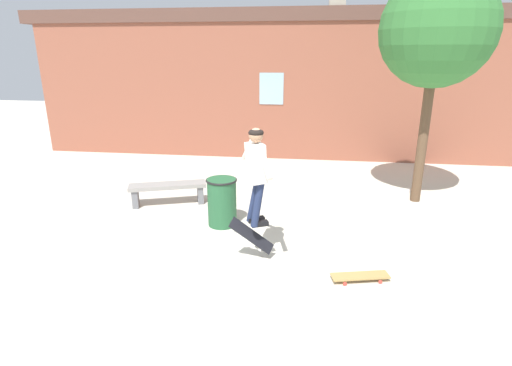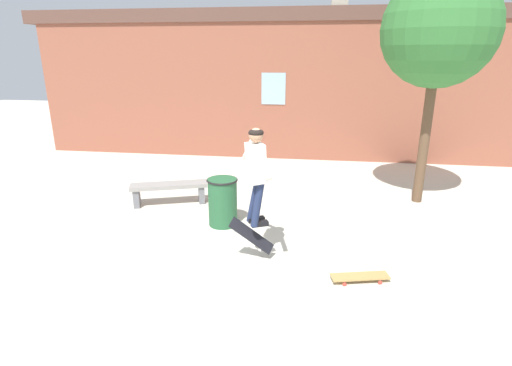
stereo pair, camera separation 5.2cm
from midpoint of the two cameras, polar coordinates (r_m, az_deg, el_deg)
ground_plane at (r=6.00m, az=-4.77°, el=-12.82°), size 40.00×40.00×0.00m
building_backdrop at (r=12.10m, az=2.70°, el=14.03°), size 15.15×0.52×5.31m
tree_right at (r=8.89m, az=24.85°, el=19.11°), size 2.20×2.20×4.60m
park_bench at (r=8.62m, az=-12.14°, el=-0.87°), size 1.62×0.88×0.46m
trash_bin at (r=7.40m, az=-4.58°, el=-2.58°), size 0.57×0.57×0.90m
skater at (r=5.80m, az=0.27°, el=2.14°), size 0.62×1.16×1.47m
skateboard_flipping at (r=6.16m, az=-0.39°, el=-7.56°), size 0.67×0.32×0.63m
skateboard_resting at (r=5.98m, az=14.88°, el=-12.78°), size 0.85×0.40×0.08m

